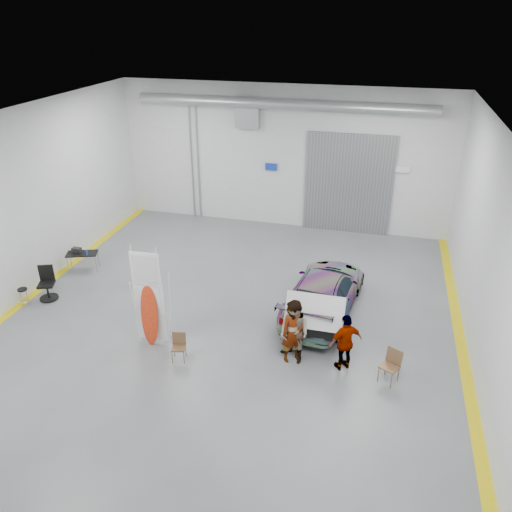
% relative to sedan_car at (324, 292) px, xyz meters
% --- Properties ---
extents(ground, '(16.00, 16.00, 0.00)m').
position_rel_sedan_car_xyz_m(ground, '(-2.74, -1.40, -0.69)').
color(ground, '#595B60').
rests_on(ground, ground).
extents(room_shell, '(14.02, 16.18, 6.01)m').
position_rel_sedan_car_xyz_m(room_shell, '(-2.50, 0.82, 3.39)').
color(room_shell, silver).
rests_on(room_shell, ground).
extents(sedan_car, '(2.50, 4.96, 1.38)m').
position_rel_sedan_car_xyz_m(sedan_car, '(0.00, 0.00, 0.00)').
color(sedan_car, silver).
rests_on(sedan_car, ground).
extents(person_a, '(0.77, 0.71, 1.78)m').
position_rel_sedan_car_xyz_m(person_a, '(-0.47, -2.68, 0.20)').
color(person_a, '#936550').
rests_on(person_a, ground).
extents(person_b, '(1.14, 1.08, 1.85)m').
position_rel_sedan_car_xyz_m(person_b, '(-0.44, -2.68, 0.23)').
color(person_b, slate).
rests_on(person_b, ground).
extents(person_c, '(1.01, 0.89, 1.66)m').
position_rel_sedan_car_xyz_m(person_c, '(0.93, -2.68, 0.14)').
color(person_c, '#A84F38').
rests_on(person_c, ground).
extents(surfboard_display, '(0.87, 0.26, 3.07)m').
position_rel_sedan_car_xyz_m(surfboard_display, '(-4.52, -2.95, 0.55)').
color(surfboard_display, white).
rests_on(surfboard_display, ground).
extents(folding_chair_near, '(0.44, 0.46, 0.78)m').
position_rel_sedan_car_xyz_m(folding_chair_near, '(-3.47, -3.47, -0.45)').
color(folding_chair_near, brown).
rests_on(folding_chair_near, ground).
extents(folding_chair_far, '(0.58, 0.62, 0.91)m').
position_rel_sedan_car_xyz_m(folding_chair_far, '(2.10, -2.92, -0.41)').
color(folding_chair_far, brown).
rests_on(folding_chair_far, ground).
extents(shop_stool, '(0.32, 0.32, 0.62)m').
position_rel_sedan_car_xyz_m(shop_stool, '(-9.38, -2.15, -0.38)').
color(shop_stool, black).
rests_on(shop_stool, ground).
extents(work_table, '(1.21, 0.88, 0.89)m').
position_rel_sedan_car_xyz_m(work_table, '(-8.93, 0.52, -0.00)').
color(work_table, gray).
rests_on(work_table, ground).
extents(office_chair, '(0.64, 0.67, 1.13)m').
position_rel_sedan_car_xyz_m(office_chair, '(-8.89, -1.53, -0.19)').
color(office_chair, black).
rests_on(office_chair, ground).
extents(trunk_lid, '(1.61, 0.98, 0.04)m').
position_rel_sedan_car_xyz_m(trunk_lid, '(0.00, -2.13, 0.71)').
color(trunk_lid, silver).
rests_on(trunk_lid, sedan_car).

